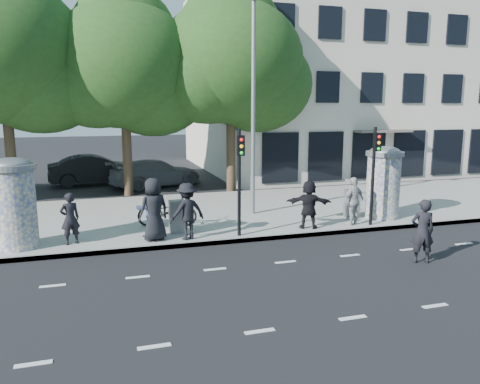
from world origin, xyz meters
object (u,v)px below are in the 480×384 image
object	(u,v)px
street_lamp	(254,91)
cabinet_right	(352,203)
ped_d	(187,211)
ped_a	(154,209)
ped_b	(70,218)
ad_column_right	(383,181)
ped_f	(309,204)
ad_column_left	(14,201)
ped_e	(353,201)
ped_c	(150,209)
cabinet_left	(177,216)
car_right	(156,173)
traffic_pole_far	(374,166)
car_mid	(95,170)
bicycle	(167,211)
man_road	(422,231)
traffic_pole_near	(240,171)

from	to	relation	value
street_lamp	cabinet_right	bearing A→B (deg)	-25.86
ped_d	cabinet_right	world-z (taller)	ped_d
ped_a	ped_b	distance (m)	2.48
ad_column_right	ped_f	size ratio (longest dim) A/B	1.60
ad_column_left	ad_column_right	size ratio (longest dim) A/B	1.00
ped_e	ped_c	bearing A→B (deg)	-23.53
ped_c	cabinet_left	size ratio (longest dim) A/B	1.69
ad_column_left	ped_a	world-z (taller)	ad_column_left
ped_e	car_right	xyz separation A→B (m)	(-5.52, 10.90, -0.28)
traffic_pole_far	ped_a	distance (m)	7.54
cabinet_left	car_right	world-z (taller)	car_right
ped_d	car_mid	world-z (taller)	ped_d
ped_b	bicycle	xyz separation A→B (m)	(3.07, 1.30, -0.25)
street_lamp	car_mid	size ratio (longest dim) A/B	1.64
ad_column_left	man_road	xyz separation A→B (m)	(10.75, -4.19, -0.65)
ped_a	car_mid	world-z (taller)	ped_a
ad_column_right	street_lamp	distance (m)	5.81
traffic_pole_far	ped_e	bearing A→B (deg)	158.00
ad_column_right	cabinet_right	size ratio (longest dim) A/B	2.50
ped_c	ped_d	xyz separation A→B (m)	(1.08, -0.62, -0.02)
cabinet_right	ped_c	bearing A→B (deg)	-169.58
ad_column_left	traffic_pole_near	size ratio (longest dim) A/B	0.78
street_lamp	ped_a	world-z (taller)	street_lamp
man_road	cabinet_left	bearing A→B (deg)	-20.44
ad_column_left	cabinet_right	world-z (taller)	ad_column_left
traffic_pole_far	car_right	world-z (taller)	traffic_pole_far
bicycle	man_road	bearing A→B (deg)	-116.61
street_lamp	bicycle	size ratio (longest dim) A/B	3.93
ad_column_left	bicycle	size ratio (longest dim) A/B	1.30
traffic_pole_far	ped_f	xyz separation A→B (m)	(-2.28, 0.27, -1.25)
ad_column_left	ad_column_right	world-z (taller)	same
cabinet_right	car_mid	xyz separation A→B (m)	(-9.15, 11.51, 0.13)
car_mid	ad_column_right	bearing A→B (deg)	-145.19
ped_f	ped_b	bearing A→B (deg)	19.76
ped_d	cabinet_left	size ratio (longest dim) A/B	1.66
traffic_pole_far	street_lamp	world-z (taller)	street_lamp
street_lamp	cabinet_right	xyz separation A→B (m)	(3.32, -1.61, -4.11)
traffic_pole_near	ped_c	size ratio (longest dim) A/B	1.87
ad_column_right	bicycle	size ratio (longest dim) A/B	1.30
ad_column_left	traffic_pole_far	bearing A→B (deg)	-3.55
man_road	car_right	distance (m)	15.61
traffic_pole_near	man_road	xyz separation A→B (m)	(4.15, -3.48, -1.34)
traffic_pole_near	traffic_pole_far	bearing A→B (deg)	0.00
ad_column_left	man_road	world-z (taller)	ad_column_left
street_lamp	ped_f	xyz separation A→B (m)	(1.12, -2.58, -3.82)
traffic_pole_far	ped_b	world-z (taller)	traffic_pole_far
ped_a	ped_c	xyz separation A→B (m)	(-0.08, 0.44, -0.07)
cabinet_left	car_mid	world-z (taller)	car_mid
ped_e	ped_a	bearing A→B (deg)	-19.89
cabinet_left	car_mid	distance (m)	12.02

